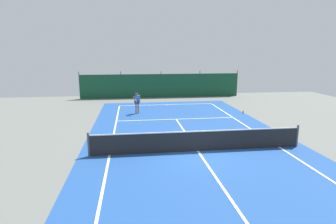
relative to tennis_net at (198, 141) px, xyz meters
The scene contains 8 objects.
ground_plane 0.51m from the tennis_net, ahead, with size 36.00×36.00×0.00m, color slate.
court_surface 0.51m from the tennis_net, ahead, with size 11.02×26.60×0.01m.
tennis_net is the anchor object (origin of this frame).
back_fence 16.58m from the tennis_net, 90.00° to the left, with size 16.30×0.98×2.70m.
tennis_player 9.04m from the tennis_net, 107.02° to the left, with size 0.56×0.83×1.64m.
tennis_ball_near_player 9.64m from the tennis_net, 77.78° to the left, with size 0.07×0.07×0.07m, color #CCDB33.
tennis_ball_midcourt 11.69m from the tennis_net, 77.82° to the left, with size 0.07×0.07×0.07m, color #CCDB33.
water_bottle 9.26m from the tennis_net, 54.67° to the left, with size 0.08×0.08×0.24m, color #D84C38.
Camera 1 is at (-3.05, -12.22, 4.61)m, focal length 29.81 mm.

